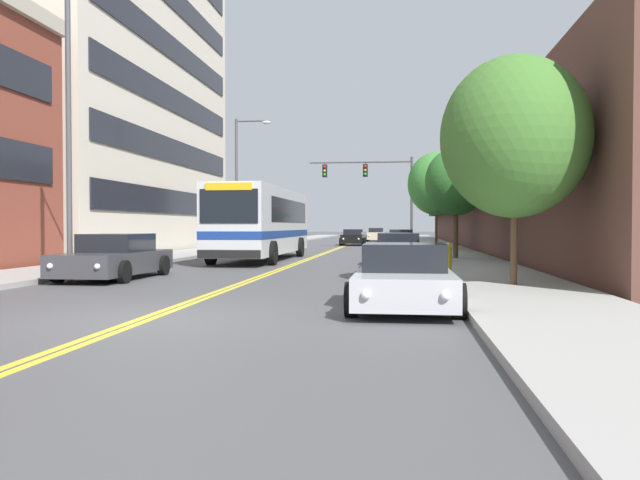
# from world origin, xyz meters

# --- Properties ---
(ground_plane) EXTENTS (240.00, 240.00, 0.00)m
(ground_plane) POSITION_xyz_m (0.00, 37.00, 0.00)
(ground_plane) COLOR #4C4C4F
(sidewalk_left) EXTENTS (3.28, 106.00, 0.15)m
(sidewalk_left) POSITION_xyz_m (-7.14, 37.00, 0.07)
(sidewalk_left) COLOR #9E9B96
(sidewalk_left) RESTS_ON ground_plane
(sidewalk_right) EXTENTS (3.28, 106.00, 0.15)m
(sidewalk_right) POSITION_xyz_m (7.14, 37.00, 0.07)
(sidewalk_right) COLOR #9E9B96
(sidewalk_right) RESTS_ON ground_plane
(centre_line) EXTENTS (0.34, 106.00, 0.01)m
(centre_line) POSITION_xyz_m (0.00, 37.00, 0.00)
(centre_line) COLOR yellow
(centre_line) RESTS_ON ground_plane
(office_tower_left) EXTENTS (12.08, 22.25, 24.19)m
(office_tower_left) POSITION_xyz_m (-15.02, 25.45, 12.10)
(office_tower_left) COLOR beige
(office_tower_left) RESTS_ON ground_plane
(storefront_row_right) EXTENTS (9.10, 68.00, 7.11)m
(storefront_row_right) POSITION_xyz_m (13.01, 37.00, 3.55)
(storefront_row_right) COLOR brown
(storefront_row_right) RESTS_ON ground_plane
(city_bus) EXTENTS (2.86, 11.70, 3.30)m
(city_bus) POSITION_xyz_m (-2.06, 18.44, 1.86)
(city_bus) COLOR silver
(city_bus) RESTS_ON ground_plane
(car_dark_grey_parked_left_near) EXTENTS (2.17, 4.88, 1.36)m
(car_dark_grey_parked_left_near) POSITION_xyz_m (-4.25, 7.59, 0.63)
(car_dark_grey_parked_left_near) COLOR #38383D
(car_dark_grey_parked_left_near) RESTS_ON ground_plane
(car_beige_parked_left_mid) EXTENTS (2.20, 4.70, 1.32)m
(car_beige_parked_left_mid) POSITION_xyz_m (-4.44, 33.42, 0.62)
(car_beige_parked_left_mid) COLOR #BCAD89
(car_beige_parked_left_mid) RESTS_ON ground_plane
(car_silver_parked_right_foreground) EXTENTS (2.08, 4.23, 1.26)m
(car_silver_parked_right_foreground) POSITION_xyz_m (4.43, 1.83, 0.58)
(car_silver_parked_right_foreground) COLOR #B7B7BC
(car_silver_parked_right_foreground) RESTS_ON ground_plane
(car_navy_parked_right_mid) EXTENTS (2.14, 4.87, 1.31)m
(car_navy_parked_right_mid) POSITION_xyz_m (4.29, 14.84, 0.62)
(car_navy_parked_right_mid) COLOR #19234C
(car_navy_parked_right_mid) RESTS_ON ground_plane
(car_charcoal_parked_right_far) EXTENTS (2.11, 4.45, 1.30)m
(car_charcoal_parked_right_far) POSITION_xyz_m (4.43, 42.60, 0.60)
(car_charcoal_parked_right_far) COLOR #232328
(car_charcoal_parked_right_far) RESTS_ON ground_plane
(car_white_parked_right_end) EXTENTS (1.99, 4.71, 1.36)m
(car_white_parked_right_end) POSITION_xyz_m (4.44, 30.76, 0.64)
(car_white_parked_right_end) COLOR white
(car_white_parked_right_end) RESTS_ON ground_plane
(car_champagne_moving_lead) EXTENTS (1.97, 4.90, 1.38)m
(car_champagne_moving_lead) POSITION_xyz_m (1.92, 54.92, 0.65)
(car_champagne_moving_lead) COLOR beige
(car_champagne_moving_lead) RESTS_ON ground_plane
(car_black_moving_second) EXTENTS (1.99, 4.44, 1.32)m
(car_black_moving_second) POSITION_xyz_m (0.53, 40.99, 0.62)
(car_black_moving_second) COLOR black
(car_black_moving_second) RESTS_ON ground_plane
(traffic_signal_mast) EXTENTS (7.47, 0.38, 6.55)m
(traffic_signal_mast) POSITION_xyz_m (2.64, 34.74, 4.72)
(traffic_signal_mast) COLOR #47474C
(traffic_signal_mast) RESTS_ON ground_plane
(street_lamp_left_near) EXTENTS (2.23, 0.28, 8.60)m
(street_lamp_left_near) POSITION_xyz_m (-5.02, 6.86, 5.06)
(street_lamp_left_near) COLOR #47474C
(street_lamp_left_near) RESTS_ON ground_plane
(street_lamp_left_far) EXTENTS (2.17, 0.28, 7.96)m
(street_lamp_left_far) POSITION_xyz_m (-5.01, 25.81, 4.71)
(street_lamp_left_far) COLOR #47474C
(street_lamp_left_far) RESTS_ON ground_plane
(street_tree_right_near) EXTENTS (3.64, 3.64, 5.66)m
(street_tree_right_near) POSITION_xyz_m (7.16, 5.56, 3.80)
(street_tree_right_near) COLOR brown
(street_tree_right_near) RESTS_ON sidewalk_right
(street_tree_right_mid) EXTENTS (2.77, 2.77, 4.97)m
(street_tree_right_mid) POSITION_xyz_m (6.85, 18.26, 3.58)
(street_tree_right_mid) COLOR brown
(street_tree_right_mid) RESTS_ON sidewalk_right
(street_tree_right_far) EXTENTS (3.60, 3.60, 6.09)m
(street_tree_right_far) POSITION_xyz_m (6.64, 29.48, 4.26)
(street_tree_right_far) COLOR brown
(street_tree_right_far) RESTS_ON sidewalk_right
(fire_hydrant) EXTENTS (0.32, 0.24, 0.89)m
(fire_hydrant) POSITION_xyz_m (5.95, 10.79, 0.59)
(fire_hydrant) COLOR yellow
(fire_hydrant) RESTS_ON sidewalk_right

